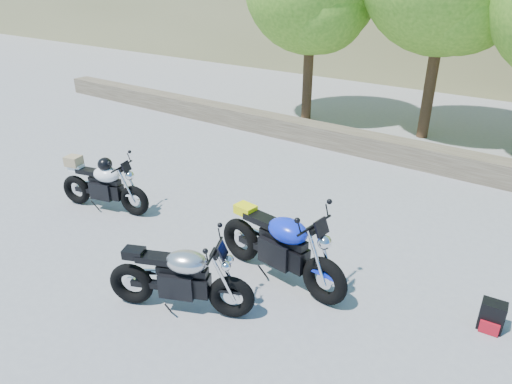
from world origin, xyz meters
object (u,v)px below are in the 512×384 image
white_bike (103,184)px  silver_bike (181,279)px  blue_bike (281,247)px  backpack (492,316)px

white_bike → silver_bike: bearing=-36.0°
silver_bike → blue_bike: blue_bike is taller
backpack → blue_bike: bearing=-171.1°
blue_bike → backpack: bearing=20.6°
white_bike → blue_bike: (3.73, 0.09, 0.03)m
silver_bike → backpack: size_ratio=4.77×
silver_bike → blue_bike: (0.65, 1.26, 0.06)m
white_bike → blue_bike: bearing=-13.8°
silver_bike → backpack: 3.77m
silver_bike → white_bike: white_bike is taller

